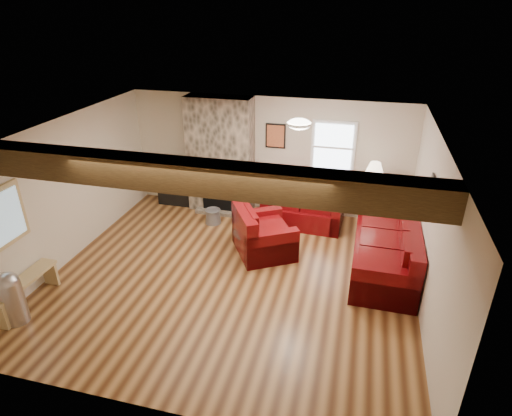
{
  "coord_description": "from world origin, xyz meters",
  "views": [
    {
      "loc": [
        1.88,
        -5.77,
        4.25
      ],
      "look_at": [
        0.32,
        0.4,
        1.14
      ],
      "focal_mm": 30.0,
      "sensor_mm": 36.0,
      "label": 1
    }
  ],
  "objects_px": {
    "coffee_table": "(255,241)",
    "television": "(181,172)",
    "sofa_three": "(385,244)",
    "armchair_red": "(264,230)",
    "loveseat": "(303,204)",
    "floor_lamp": "(374,173)",
    "tv_cabinet": "(183,192)"
  },
  "relations": [
    {
      "from": "loveseat",
      "to": "floor_lamp",
      "type": "xyz_separation_m",
      "value": [
        1.33,
        -0.05,
        0.84
      ]
    },
    {
      "from": "television",
      "to": "tv_cabinet",
      "type": "bearing_deg",
      "value": 0.0
    },
    {
      "from": "sofa_three",
      "to": "coffee_table",
      "type": "height_order",
      "value": "sofa_three"
    },
    {
      "from": "tv_cabinet",
      "to": "floor_lamp",
      "type": "height_order",
      "value": "floor_lamp"
    },
    {
      "from": "coffee_table",
      "to": "television",
      "type": "relative_size",
      "value": 0.99
    },
    {
      "from": "coffee_table",
      "to": "armchair_red",
      "type": "bearing_deg",
      "value": 1.42
    },
    {
      "from": "floor_lamp",
      "to": "coffee_table",
      "type": "bearing_deg",
      "value": -147.95
    },
    {
      "from": "sofa_three",
      "to": "tv_cabinet",
      "type": "bearing_deg",
      "value": -109.24
    },
    {
      "from": "sofa_three",
      "to": "tv_cabinet",
      "type": "height_order",
      "value": "sofa_three"
    },
    {
      "from": "sofa_three",
      "to": "tv_cabinet",
      "type": "xyz_separation_m",
      "value": [
        -4.43,
        1.62,
        -0.2
      ]
    },
    {
      "from": "tv_cabinet",
      "to": "television",
      "type": "relative_size",
      "value": 1.3
    },
    {
      "from": "television",
      "to": "loveseat",
      "type": "bearing_deg",
      "value": -6.07
    },
    {
      "from": "coffee_table",
      "to": "floor_lamp",
      "type": "distance_m",
      "value": 2.61
    },
    {
      "from": "loveseat",
      "to": "sofa_three",
      "type": "bearing_deg",
      "value": -36.53
    },
    {
      "from": "sofa_three",
      "to": "loveseat",
      "type": "xyz_separation_m",
      "value": [
        -1.61,
        1.32,
        -0.04
      ]
    },
    {
      "from": "armchair_red",
      "to": "television",
      "type": "xyz_separation_m",
      "value": [
        -2.3,
        1.61,
        0.33
      ]
    },
    {
      "from": "sofa_three",
      "to": "armchair_red",
      "type": "xyz_separation_m",
      "value": [
        -2.14,
        0.01,
        -0.03
      ]
    },
    {
      "from": "armchair_red",
      "to": "coffee_table",
      "type": "xyz_separation_m",
      "value": [
        -0.16,
        -0.0,
        -0.24
      ]
    },
    {
      "from": "coffee_table",
      "to": "floor_lamp",
      "type": "relative_size",
      "value": 0.55
    },
    {
      "from": "television",
      "to": "floor_lamp",
      "type": "relative_size",
      "value": 0.55
    },
    {
      "from": "floor_lamp",
      "to": "loveseat",
      "type": "bearing_deg",
      "value": 177.76
    },
    {
      "from": "sofa_three",
      "to": "floor_lamp",
      "type": "distance_m",
      "value": 1.53
    },
    {
      "from": "coffee_table",
      "to": "floor_lamp",
      "type": "bearing_deg",
      "value": 32.05
    },
    {
      "from": "loveseat",
      "to": "coffee_table",
      "type": "relative_size",
      "value": 1.98
    },
    {
      "from": "sofa_three",
      "to": "television",
      "type": "height_order",
      "value": "television"
    },
    {
      "from": "coffee_table",
      "to": "tv_cabinet",
      "type": "bearing_deg",
      "value": 142.79
    },
    {
      "from": "sofa_three",
      "to": "coffee_table",
      "type": "bearing_deg",
      "value": -89.24
    },
    {
      "from": "television",
      "to": "floor_lamp",
      "type": "xyz_separation_m",
      "value": [
        4.15,
        -0.35,
        0.5
      ]
    },
    {
      "from": "sofa_three",
      "to": "loveseat",
      "type": "distance_m",
      "value": 2.08
    },
    {
      "from": "armchair_red",
      "to": "coffee_table",
      "type": "height_order",
      "value": "armchair_red"
    },
    {
      "from": "sofa_three",
      "to": "tv_cabinet",
      "type": "relative_size",
      "value": 2.28
    },
    {
      "from": "armchair_red",
      "to": "sofa_three",
      "type": "bearing_deg",
      "value": -120.92
    }
  ]
}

